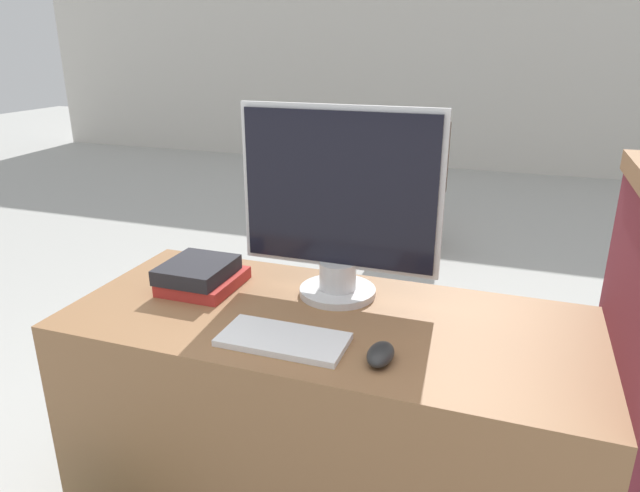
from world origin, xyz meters
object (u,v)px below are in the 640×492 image
at_px(monitor, 339,206).
at_px(keyboard, 283,340).
at_px(mouse, 381,354).
at_px(far_chair, 415,179).
at_px(book_stack, 201,275).

bearing_deg(monitor, keyboard, -97.18).
xyz_separation_m(keyboard, mouse, (0.24, -0.01, 0.01)).
height_order(monitor, keyboard, monitor).
relative_size(mouse, far_chair, 0.12).
relative_size(mouse, book_stack, 0.46).
height_order(keyboard, far_chair, far_chair).
bearing_deg(far_chair, book_stack, -49.76).
height_order(keyboard, book_stack, book_stack).
height_order(book_stack, far_chair, far_chair).
distance_m(mouse, far_chair, 3.06).
bearing_deg(book_stack, far_chair, 87.32).
height_order(mouse, far_chair, far_chair).
bearing_deg(far_chair, mouse, -38.31).
xyz_separation_m(book_stack, far_chair, (0.13, 2.78, -0.31)).
relative_size(keyboard, book_stack, 1.34).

